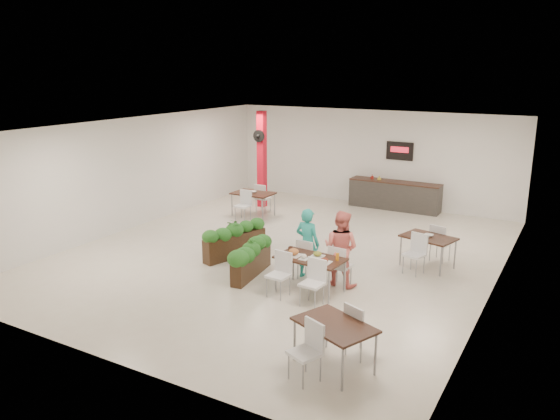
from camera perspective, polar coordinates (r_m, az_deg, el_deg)
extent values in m
plane|color=beige|center=(13.92, 0.50, -4.49)|extent=(12.00, 12.00, 0.00)
cube|color=white|center=(18.85, 9.49, 5.44)|extent=(10.00, 0.10, 3.20)
cube|color=white|center=(8.94, -18.70, -5.58)|extent=(10.00, 0.10, 3.20)
cube|color=white|center=(16.46, -14.90, 3.80)|extent=(0.10, 12.00, 3.20)
cube|color=white|center=(11.94, 21.95, -0.83)|extent=(0.10, 12.00, 3.20)
cube|color=white|center=(13.22, 0.53, 8.73)|extent=(10.00, 12.00, 0.04)
cube|color=red|center=(18.19, -1.91, 5.29)|extent=(0.25, 0.25, 3.20)
cylinder|color=black|center=(17.92, -2.23, 7.73)|extent=(0.40, 0.06, 0.40)
sphere|color=black|center=(17.89, -2.30, 7.72)|extent=(0.12, 0.12, 0.12)
cube|color=#2E2B28|center=(18.43, 11.87, 1.46)|extent=(3.00, 0.60, 0.90)
cube|color=black|center=(18.33, 11.94, 2.89)|extent=(3.00, 0.62, 0.04)
cube|color=black|center=(18.45, 12.41, 6.04)|extent=(0.90, 0.04, 0.60)
cube|color=red|center=(18.42, 12.39, 6.18)|extent=(0.60, 0.02, 0.18)
imported|color=maroon|center=(18.56, 9.61, 3.51)|extent=(0.09, 0.09, 0.19)
imported|color=yellow|center=(18.48, 10.34, 3.40)|extent=(0.13, 0.13, 0.17)
cube|color=black|center=(11.40, 3.19, -5.05)|extent=(1.45, 0.90, 0.04)
cylinder|color=gray|center=(11.58, -0.44, -6.68)|extent=(0.04, 0.04, 0.71)
cylinder|color=gray|center=(10.97, 5.15, -8.02)|extent=(0.04, 0.04, 0.71)
cylinder|color=gray|center=(12.11, 1.38, -5.70)|extent=(0.04, 0.04, 0.71)
cylinder|color=gray|center=(11.52, 6.79, -6.91)|extent=(0.04, 0.04, 0.71)
cube|color=white|center=(12.17, 3.00, -5.14)|extent=(0.45, 0.45, 0.05)
cube|color=white|center=(11.93, 2.55, -4.27)|extent=(0.42, 0.07, 0.45)
cylinder|color=gray|center=(12.31, 4.08, -6.09)|extent=(0.02, 0.02, 0.43)
cylinder|color=gray|center=(12.47, 2.72, -5.79)|extent=(0.02, 0.02, 0.43)
cylinder|color=gray|center=(12.04, 3.26, -6.58)|extent=(0.02, 0.02, 0.43)
cylinder|color=gray|center=(12.20, 1.88, -6.26)|extent=(0.02, 0.02, 0.43)
cube|color=white|center=(11.81, 6.35, -5.86)|extent=(0.45, 0.45, 0.05)
cube|color=white|center=(11.56, 5.94, -4.98)|extent=(0.42, 0.07, 0.45)
cylinder|color=gray|center=(11.96, 7.42, -6.82)|extent=(0.02, 0.02, 0.43)
cylinder|color=gray|center=(12.11, 5.98, -6.51)|extent=(0.02, 0.02, 0.43)
cylinder|color=gray|center=(11.68, 6.67, -7.34)|extent=(0.02, 0.02, 0.43)
cylinder|color=gray|center=(11.83, 5.19, -7.01)|extent=(0.02, 0.02, 0.43)
cube|color=white|center=(11.22, -0.18, -6.88)|extent=(0.45, 0.45, 0.05)
cube|color=white|center=(11.28, 0.36, -5.41)|extent=(0.42, 0.07, 0.45)
cylinder|color=gray|center=(11.27, -1.39, -8.08)|extent=(0.02, 0.02, 0.43)
cylinder|color=gray|center=(11.09, 0.06, -8.46)|extent=(0.02, 0.02, 0.43)
cylinder|color=gray|center=(11.53, -0.41, -7.54)|extent=(0.02, 0.02, 0.43)
cylinder|color=gray|center=(11.36, 1.03, -7.90)|extent=(0.02, 0.02, 0.43)
cube|color=white|center=(10.83, 3.36, -7.74)|extent=(0.45, 0.45, 0.05)
cube|color=white|center=(10.89, 3.90, -6.20)|extent=(0.42, 0.07, 0.45)
cylinder|color=gray|center=(10.87, 2.10, -8.99)|extent=(0.02, 0.02, 0.43)
cylinder|color=gray|center=(10.71, 3.67, -9.38)|extent=(0.02, 0.02, 0.43)
cylinder|color=gray|center=(11.13, 3.04, -8.40)|extent=(0.02, 0.02, 0.43)
cylinder|color=gray|center=(10.98, 4.58, -8.77)|extent=(0.02, 0.02, 0.43)
cube|color=white|center=(11.48, 1.43, -4.74)|extent=(0.32, 0.32, 0.01)
ellipsoid|color=#974425|center=(11.46, 1.43, -4.39)|extent=(0.22, 0.22, 0.13)
cube|color=white|center=(11.44, 3.93, -4.85)|extent=(0.28, 0.28, 0.01)
ellipsoid|color=#C48922|center=(11.42, 3.94, -4.55)|extent=(0.18, 0.18, 0.11)
cube|color=white|center=(11.10, 4.66, -5.48)|extent=(0.28, 0.28, 0.01)
ellipsoid|color=#4E190F|center=(11.09, 4.66, -5.21)|extent=(0.16, 0.16, 0.10)
cube|color=white|center=(11.27, 2.50, -5.13)|extent=(0.19, 0.19, 0.01)
ellipsoid|color=white|center=(11.25, 2.51, -4.93)|extent=(0.12, 0.12, 0.07)
cylinder|color=orange|center=(11.24, 6.01, -4.89)|extent=(0.07, 0.07, 0.15)
imported|color=#4F2D22|center=(11.73, 1.13, -4.10)|extent=(0.12, 0.12, 0.10)
imported|color=teal|center=(12.09, 2.88, -3.51)|extent=(0.61, 0.42, 1.60)
imported|color=#F2746B|center=(11.77, 6.37, -3.98)|extent=(0.85, 0.68, 1.66)
cube|color=black|center=(13.61, -4.73, -3.69)|extent=(0.80, 1.78, 0.59)
ellipsoid|color=#185418|center=(13.06, -7.30, -2.64)|extent=(0.40, 0.40, 0.32)
ellipsoid|color=#185418|center=(13.26, -6.01, -2.32)|extent=(0.40, 0.40, 0.32)
ellipsoid|color=#185418|center=(13.48, -4.77, -2.01)|extent=(0.40, 0.40, 0.32)
ellipsoid|color=#185418|center=(13.70, -3.57, -1.71)|extent=(0.40, 0.40, 0.32)
ellipsoid|color=#185418|center=(13.93, -2.41, -1.41)|extent=(0.40, 0.40, 0.32)
imported|color=#185418|center=(13.46, -4.78, -1.71)|extent=(0.35, 0.30, 0.38)
cube|color=black|center=(12.38, -3.01, -5.69)|extent=(0.48, 1.63, 0.54)
ellipsoid|color=#185418|center=(11.69, -4.40, -4.94)|extent=(0.40, 0.40, 0.32)
ellipsoid|color=#185418|center=(11.97, -3.70, -4.46)|extent=(0.40, 0.40, 0.32)
ellipsoid|color=#185418|center=(12.25, -3.04, -3.99)|extent=(0.40, 0.40, 0.32)
ellipsoid|color=#185418|center=(12.53, -2.41, -3.55)|extent=(0.40, 0.40, 0.32)
ellipsoid|color=#185418|center=(12.81, -1.80, -3.13)|extent=(0.40, 0.40, 0.32)
imported|color=#185418|center=(12.23, -3.04, -3.75)|extent=(0.20, 0.20, 0.35)
cube|color=black|center=(17.17, -2.82, 1.75)|extent=(1.26, 0.84, 0.04)
cylinder|color=gray|center=(17.27, -5.05, 0.51)|extent=(0.04, 0.04, 0.71)
cylinder|color=gray|center=(16.67, -1.81, 0.04)|extent=(0.04, 0.04, 0.71)
cylinder|color=gray|center=(17.85, -3.73, 1.01)|extent=(0.04, 0.04, 0.71)
cylinder|color=gray|center=(17.27, -0.57, 0.56)|extent=(0.04, 0.04, 0.71)
cube|color=white|center=(17.73, -1.77, 1.25)|extent=(0.42, 0.42, 0.05)
cube|color=white|center=(17.51, -2.10, 1.92)|extent=(0.42, 0.04, 0.45)
cylinder|color=gray|center=(17.84, -1.01, 0.57)|extent=(0.02, 0.02, 0.43)
cylinder|color=gray|center=(18.01, -1.94, 0.70)|extent=(0.02, 0.02, 0.43)
cylinder|color=gray|center=(17.56, -1.58, 0.33)|extent=(0.02, 0.02, 0.43)
cylinder|color=gray|center=(17.73, -2.52, 0.46)|extent=(0.02, 0.02, 0.43)
cube|color=white|center=(16.75, -3.91, 0.42)|extent=(0.42, 0.42, 0.05)
cube|color=white|center=(16.84, -3.57, 1.38)|extent=(0.42, 0.04, 0.45)
cylinder|color=gray|center=(16.76, -4.70, -0.42)|extent=(0.02, 0.02, 0.43)
cylinder|color=gray|center=(16.58, -3.73, -0.57)|extent=(0.02, 0.02, 0.43)
cylinder|color=gray|center=(17.03, -4.06, -0.16)|extent=(0.02, 0.02, 0.43)
cylinder|color=gray|center=(16.85, -3.10, -0.30)|extent=(0.02, 0.02, 0.43)
imported|color=white|center=(17.16, -2.82, 1.90)|extent=(0.22, 0.22, 0.05)
cube|color=black|center=(13.20, 15.26, -2.78)|extent=(1.33, 1.05, 0.04)
cylinder|color=gray|center=(13.29, 12.48, -4.18)|extent=(0.04, 0.04, 0.71)
cylinder|color=gray|center=(12.81, 16.46, -5.18)|extent=(0.04, 0.04, 0.71)
cylinder|color=gray|center=(13.83, 13.95, -3.52)|extent=(0.04, 0.04, 0.71)
cylinder|color=gray|center=(13.36, 17.81, -4.45)|extent=(0.04, 0.04, 0.71)
cube|color=white|center=(13.79, 16.42, -3.33)|extent=(0.51, 0.51, 0.05)
cube|color=white|center=(13.55, 16.11, -2.51)|extent=(0.42, 0.15, 0.45)
cylinder|color=gray|center=(13.93, 17.30, -4.23)|extent=(0.02, 0.02, 0.43)
cylinder|color=gray|center=(14.08, 16.08, -3.94)|extent=(0.02, 0.02, 0.43)
cylinder|color=gray|center=(13.64, 16.63, -4.58)|extent=(0.02, 0.02, 0.43)
cylinder|color=gray|center=(13.79, 15.39, -4.28)|extent=(0.02, 0.02, 0.43)
cube|color=white|center=(12.79, 13.84, -4.57)|extent=(0.51, 0.51, 0.05)
cube|color=white|center=(12.87, 14.35, -3.31)|extent=(0.42, 0.15, 0.45)
cylinder|color=gray|center=(12.81, 12.73, -5.59)|extent=(0.02, 0.02, 0.43)
cylinder|color=gray|center=(12.65, 14.04, -5.94)|extent=(0.02, 0.02, 0.43)
cylinder|color=gray|center=(13.08, 13.53, -5.20)|extent=(0.02, 0.02, 0.43)
cylinder|color=gray|center=(12.93, 14.82, -5.53)|extent=(0.02, 0.02, 0.43)
imported|color=white|center=(13.19, 15.28, -2.59)|extent=(0.22, 0.22, 0.05)
cube|color=black|center=(8.63, 5.73, -11.87)|extent=(1.44, 1.22, 0.04)
cylinder|color=gray|center=(8.97, 1.53, -13.42)|extent=(0.04, 0.04, 0.71)
cylinder|color=gray|center=(8.26, 6.55, -16.20)|extent=(0.04, 0.04, 0.71)
cylinder|color=gray|center=(9.37, 4.90, -12.16)|extent=(0.04, 0.04, 0.71)
cylinder|color=gray|center=(8.69, 9.95, -14.63)|extent=(0.04, 0.04, 0.71)
cube|color=white|center=(9.14, 8.50, -12.34)|extent=(0.55, 0.55, 0.05)
cube|color=white|center=(8.91, 7.69, -11.27)|extent=(0.40, 0.20, 0.45)
cylinder|color=gray|center=(9.26, 9.97, -13.67)|extent=(0.02, 0.02, 0.43)
cylinder|color=gray|center=(9.46, 8.42, -12.95)|extent=(0.02, 0.02, 0.43)
cylinder|color=gray|center=(9.04, 8.46, -14.36)|extent=(0.02, 0.02, 0.43)
cylinder|color=gray|center=(9.25, 6.91, -13.59)|extent=(0.02, 0.02, 0.43)
cube|color=white|center=(8.41, 2.59, -14.74)|extent=(0.55, 0.55, 0.05)
cube|color=white|center=(8.40, 3.63, -12.85)|extent=(0.40, 0.20, 0.45)
cylinder|color=gray|center=(8.55, 0.90, -16.02)|extent=(0.02, 0.02, 0.43)
cylinder|color=gray|center=(8.32, 2.42, -16.96)|extent=(0.02, 0.02, 0.43)
cylinder|color=gray|center=(8.73, 2.71, -15.31)|extent=(0.02, 0.02, 0.43)
cylinder|color=gray|center=(8.52, 4.25, -16.19)|extent=(0.02, 0.02, 0.43)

